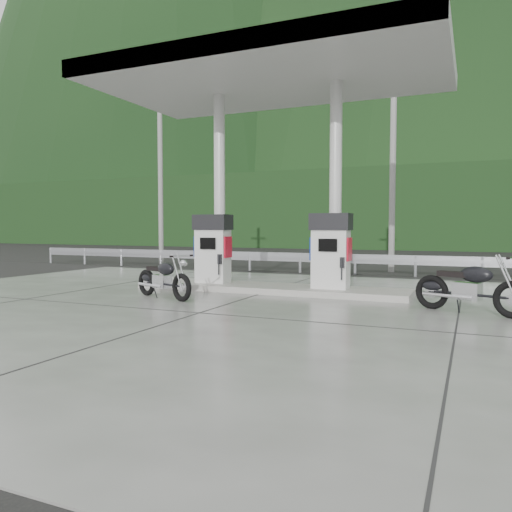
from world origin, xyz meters
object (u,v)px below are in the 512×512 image
at_px(gas_pump_left, 213,249).
at_px(motorcycle_right, 470,288).
at_px(gas_pump_right, 331,251).
at_px(motorcycle_left, 163,279).

height_order(gas_pump_left, motorcycle_right, gas_pump_left).
height_order(gas_pump_right, motorcycle_right, gas_pump_right).
height_order(motorcycle_left, motorcycle_right, motorcycle_right).
distance_m(gas_pump_right, motorcycle_right, 3.48).
bearing_deg(gas_pump_right, motorcycle_left, -147.65).
xyz_separation_m(gas_pump_left, motorcycle_right, (6.29, -1.50, -0.57)).
bearing_deg(motorcycle_left, gas_pump_right, 53.72).
relative_size(gas_pump_left, motorcycle_right, 0.88).
height_order(gas_pump_right, motorcycle_left, gas_pump_right).
relative_size(gas_pump_left, motorcycle_left, 0.96).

